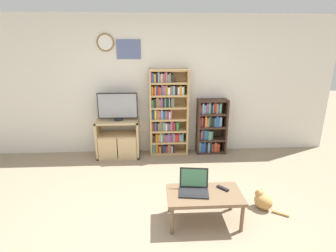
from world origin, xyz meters
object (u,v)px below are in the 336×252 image
object	(u,v)px
coffee_table	(204,197)
tv_stand	(118,139)
television	(118,106)
remote_near_laptop	(223,188)
bookshelf_tall	(167,113)
bookshelf_short	(210,127)
laptop	(194,186)
cat	(263,201)

from	to	relation	value
coffee_table	tv_stand	bearing A→B (deg)	122.31
television	remote_near_laptop	bearing A→B (deg)	-52.74
bookshelf_tall	coffee_table	xyz separation A→B (m)	(0.34, -2.12, -0.47)
coffee_table	television	bearing A→B (deg)	121.45
bookshelf_tall	bookshelf_short	bearing A→B (deg)	-0.04
tv_stand	remote_near_laptop	xyz separation A→B (m)	(1.51, -1.92, 0.03)
coffee_table	remote_near_laptop	distance (m)	0.26
tv_stand	bookshelf_tall	size ratio (longest dim) A/B	0.48
coffee_table	laptop	size ratio (longest dim) A/B	2.34
television	cat	bearing A→B (deg)	-41.28
television	bookshelf_short	xyz separation A→B (m)	(1.75, 0.08, -0.45)
bookshelf_tall	coffee_table	bearing A→B (deg)	-80.95
bookshelf_short	laptop	bearing A→B (deg)	-106.95
laptop	remote_near_laptop	size ratio (longest dim) A/B	2.57
bookshelf_tall	tv_stand	bearing A→B (deg)	-172.97
tv_stand	television	bearing A→B (deg)	54.65
bookshelf_short	laptop	distance (m)	2.16
tv_stand	laptop	size ratio (longest dim) A/B	2.07
television	laptop	xyz separation A→B (m)	(1.13, -1.98, -0.53)
bookshelf_short	cat	xyz separation A→B (m)	(0.32, -1.90, -0.42)
tv_stand	laptop	distance (m)	2.26
bookshelf_tall	coffee_table	world-z (taller)	bookshelf_tall
tv_stand	coffee_table	xyz separation A→B (m)	(1.27, -2.01, -0.02)
laptop	tv_stand	bearing A→B (deg)	128.10
coffee_table	remote_near_laptop	bearing A→B (deg)	19.27
bookshelf_tall	cat	xyz separation A→B (m)	(1.16, -1.90, -0.70)
bookshelf_short	tv_stand	bearing A→B (deg)	-176.32
tv_stand	coffee_table	bearing A→B (deg)	-57.69
bookshelf_short	coffee_table	bearing A→B (deg)	-103.42
cat	bookshelf_tall	bearing A→B (deg)	87.07
bookshelf_short	television	bearing A→B (deg)	-177.31
tv_stand	bookshelf_short	size ratio (longest dim) A/B	0.73
coffee_table	laptop	xyz separation A→B (m)	(-0.12, 0.06, 0.11)
remote_near_laptop	television	bearing A→B (deg)	85.23
bookshelf_tall	cat	size ratio (longest dim) A/B	3.95
tv_stand	bookshelf_short	bearing A→B (deg)	3.68
coffee_table	cat	xyz separation A→B (m)	(0.82, 0.22, -0.23)
tv_stand	remote_near_laptop	distance (m)	2.45
bookshelf_tall	remote_near_laptop	world-z (taller)	bookshelf_tall
laptop	remote_near_laptop	world-z (taller)	laptop
television	bookshelf_short	world-z (taller)	television
bookshelf_tall	laptop	bearing A→B (deg)	-84.00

